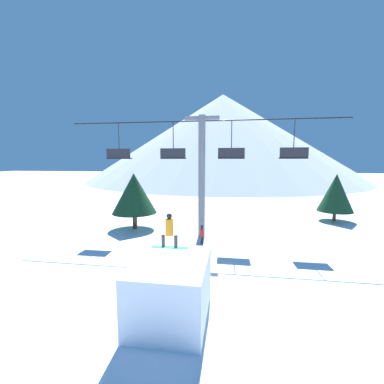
{
  "coord_description": "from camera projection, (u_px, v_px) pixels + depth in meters",
  "views": [
    {
      "loc": [
        2.83,
        -9.07,
        5.46
      ],
      "look_at": [
        0.82,
        3.82,
        3.86
      ],
      "focal_mm": 24.0,
      "sensor_mm": 36.0,
      "label": 1
    }
  ],
  "objects": [
    {
      "name": "distant_skier",
      "position": [
        202.0,
        234.0,
        16.88
      ],
      "size": [
        0.24,
        0.24,
        1.23
      ],
      "color": "black",
      "rests_on": "ground_plane"
    },
    {
      "name": "pine_tree_far",
      "position": [
        336.0,
        193.0,
        23.04
      ],
      "size": [
        3.02,
        3.02,
        4.27
      ],
      "color": "#4C3823",
      "rests_on": "ground_plane"
    },
    {
      "name": "chairlift",
      "position": [
        202.0,
        167.0,
        17.99
      ],
      "size": [
        19.15,
        0.49,
        8.56
      ],
      "color": "slate",
      "rests_on": "ground_plane"
    },
    {
      "name": "snowboarder",
      "position": [
        169.0,
        231.0,
        10.0
      ],
      "size": [
        1.46,
        0.32,
        1.38
      ],
      "color": "#1E9E6B",
      "rests_on": "snow_ramp"
    },
    {
      "name": "ground_plane",
      "position": [
        156.0,
        301.0,
        9.99
      ],
      "size": [
        220.0,
        220.0,
        0.0
      ],
      "primitive_type": "plane",
      "color": "white"
    },
    {
      "name": "pine_tree_near",
      "position": [
        134.0,
        193.0,
        20.39
      ],
      "size": [
        3.53,
        3.53,
        4.47
      ],
      "color": "#4C3823",
      "rests_on": "ground_plane"
    },
    {
      "name": "snow_ramp",
      "position": [
        171.0,
        289.0,
        8.91
      ],
      "size": [
        2.47,
        3.33,
        2.06
      ],
      "color": "white",
      "rests_on": "ground_plane"
    },
    {
      "name": "mountain_ridge",
      "position": [
        223.0,
        138.0,
        73.05
      ],
      "size": [
        74.13,
        74.13,
        23.77
      ],
      "color": "silver",
      "rests_on": "ground_plane"
    }
  ]
}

